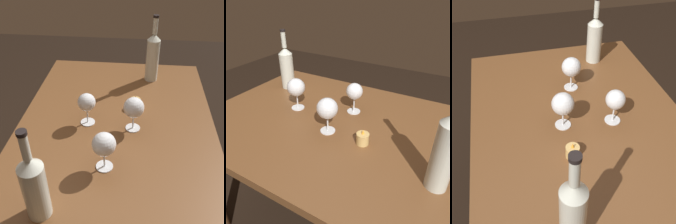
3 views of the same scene
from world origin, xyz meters
TOP-DOWN VIEW (x-y plane):
  - ground_plane at (0.00, 0.00)m, footprint 6.00×6.00m
  - dining_table at (0.00, 0.00)m, footprint 1.30×0.90m
  - wine_glass_left at (0.26, -0.02)m, footprint 0.09×0.09m
  - wine_glass_right at (-0.01, -0.13)m, footprint 0.08×0.08m
  - wine_glass_centre at (0.01, 0.08)m, footprint 0.09×0.09m
  - wine_bottle at (-0.46, 0.16)m, footprint 0.07×0.07m
  - wine_bottle_second at (0.47, -0.21)m, footprint 0.08×0.08m
  - votive_candle at (-0.16, 0.08)m, footprint 0.05×0.05m

SIDE VIEW (x-z plane):
  - ground_plane at x=0.00m, z-range 0.00..0.00m
  - dining_table at x=0.00m, z-range 0.28..1.02m
  - votive_candle at x=-0.16m, z-range 0.73..0.80m
  - wine_glass_right at x=-0.01m, z-range 0.77..0.93m
  - wine_glass_centre at x=0.01m, z-range 0.77..0.93m
  - wine_glass_left at x=0.26m, z-range 0.77..0.93m
  - wine_bottle_second at x=0.47m, z-range 0.70..1.04m
  - wine_bottle at x=-0.46m, z-range 0.70..1.07m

